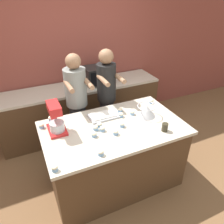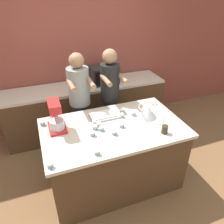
{
  "view_description": "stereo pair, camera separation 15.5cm",
  "coord_description": "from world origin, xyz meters",
  "px_view_note": "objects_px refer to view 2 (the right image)",
  "views": [
    {
      "loc": [
        -0.93,
        -1.99,
        2.44
      ],
      "look_at": [
        0.0,
        0.05,
        1.09
      ],
      "focal_mm": 35.0,
      "sensor_mm": 36.0,
      "label": 1
    },
    {
      "loc": [
        -0.79,
        -2.05,
        2.44
      ],
      "look_at": [
        0.0,
        0.05,
        1.09
      ],
      "focal_mm": 35.0,
      "sensor_mm": 36.0,
      "label": 2
    }
  ],
  "objects_px": {
    "person_right": "(110,99)",
    "cupcake_10": "(134,113)",
    "mixing_bowl": "(148,112)",
    "cupcake_1": "(52,116)",
    "cupcake_8": "(50,165)",
    "cupcake_12": "(114,132)",
    "cupcake_7": "(122,110)",
    "drinking_glass": "(165,129)",
    "person_left": "(80,105)",
    "cupcake_13": "(122,115)",
    "microwave_oven": "(104,75)",
    "cupcake_5": "(95,127)",
    "stand_mixer": "(56,117)",
    "cupcake_0": "(101,128)",
    "cupcake_2": "(42,123)",
    "cupcake_9": "(154,103)",
    "cupcake_11": "(122,125)",
    "cupcake_4": "(97,152)",
    "baking_tray": "(104,115)",
    "cupcake_6": "(93,134)",
    "cupcake_3": "(99,124)"
  },
  "relations": [
    {
      "from": "cupcake_4",
      "to": "cupcake_5",
      "type": "xyz_separation_m",
      "value": [
        0.11,
        0.43,
        0.0
      ]
    },
    {
      "from": "person_right",
      "to": "cupcake_7",
      "type": "relative_size",
      "value": 26.61
    },
    {
      "from": "stand_mixer",
      "to": "cupcake_0",
      "type": "distance_m",
      "value": 0.55
    },
    {
      "from": "mixing_bowl",
      "to": "cupcake_1",
      "type": "height_order",
      "value": "mixing_bowl"
    },
    {
      "from": "cupcake_1",
      "to": "cupcake_5",
      "type": "height_order",
      "value": "same"
    },
    {
      "from": "cupcake_1",
      "to": "cupcake_9",
      "type": "height_order",
      "value": "same"
    },
    {
      "from": "cupcake_2",
      "to": "cupcake_13",
      "type": "distance_m",
      "value": 1.0
    },
    {
      "from": "cupcake_8",
      "to": "cupcake_12",
      "type": "xyz_separation_m",
      "value": [
        0.76,
        0.27,
        0.0
      ]
    },
    {
      "from": "stand_mixer",
      "to": "cupcake_13",
      "type": "relative_size",
      "value": 5.94
    },
    {
      "from": "cupcake_1",
      "to": "cupcake_7",
      "type": "xyz_separation_m",
      "value": [
        0.9,
        -0.18,
        0.0
      ]
    },
    {
      "from": "baking_tray",
      "to": "cupcake_9",
      "type": "relative_size",
      "value": 5.98
    },
    {
      "from": "person_right",
      "to": "cupcake_0",
      "type": "height_order",
      "value": "person_right"
    },
    {
      "from": "cupcake_5",
      "to": "cupcake_9",
      "type": "bearing_deg",
      "value": 16.62
    },
    {
      "from": "drinking_glass",
      "to": "cupcake_4",
      "type": "height_order",
      "value": "drinking_glass"
    },
    {
      "from": "cupcake_4",
      "to": "cupcake_8",
      "type": "relative_size",
      "value": 1.0
    },
    {
      "from": "microwave_oven",
      "to": "cupcake_5",
      "type": "bearing_deg",
      "value": -113.07
    },
    {
      "from": "cupcake_0",
      "to": "cupcake_8",
      "type": "distance_m",
      "value": 0.76
    },
    {
      "from": "cupcake_7",
      "to": "cupcake_12",
      "type": "distance_m",
      "value": 0.51
    },
    {
      "from": "mixing_bowl",
      "to": "cupcake_5",
      "type": "xyz_separation_m",
      "value": [
        -0.72,
        -0.02,
        -0.05
      ]
    },
    {
      "from": "cupcake_12",
      "to": "cupcake_10",
      "type": "bearing_deg",
      "value": 38.12
    },
    {
      "from": "cupcake_3",
      "to": "person_left",
      "type": "bearing_deg",
      "value": 96.66
    },
    {
      "from": "cupcake_0",
      "to": "baking_tray",
      "type": "bearing_deg",
      "value": 65.28
    },
    {
      "from": "person_right",
      "to": "cupcake_2",
      "type": "distance_m",
      "value": 1.11
    },
    {
      "from": "stand_mixer",
      "to": "cupcake_1",
      "type": "bearing_deg",
      "value": 94.96
    },
    {
      "from": "cupcake_7",
      "to": "cupcake_10",
      "type": "relative_size",
      "value": 1.0
    },
    {
      "from": "person_right",
      "to": "cupcake_10",
      "type": "distance_m",
      "value": 0.61
    },
    {
      "from": "baking_tray",
      "to": "cupcake_12",
      "type": "relative_size",
      "value": 5.98
    },
    {
      "from": "stand_mixer",
      "to": "cupcake_9",
      "type": "bearing_deg",
      "value": 4.91
    },
    {
      "from": "mixing_bowl",
      "to": "person_right",
      "type": "bearing_deg",
      "value": 110.98
    },
    {
      "from": "cupcake_12",
      "to": "person_right",
      "type": "bearing_deg",
      "value": 73.03
    },
    {
      "from": "person_right",
      "to": "cupcake_2",
      "type": "height_order",
      "value": "person_right"
    },
    {
      "from": "person_left",
      "to": "cupcake_2",
      "type": "relative_size",
      "value": 26.5
    },
    {
      "from": "person_left",
      "to": "cupcake_0",
      "type": "distance_m",
      "value": 0.78
    },
    {
      "from": "cupcake_0",
      "to": "cupcake_9",
      "type": "distance_m",
      "value": 0.97
    },
    {
      "from": "cupcake_0",
      "to": "cupcake_2",
      "type": "height_order",
      "value": "same"
    },
    {
      "from": "cupcake_1",
      "to": "cupcake_9",
      "type": "distance_m",
      "value": 1.43
    },
    {
      "from": "cupcake_5",
      "to": "baking_tray",
      "type": "bearing_deg",
      "value": 49.97
    },
    {
      "from": "mixing_bowl",
      "to": "cupcake_13",
      "type": "height_order",
      "value": "mixing_bowl"
    },
    {
      "from": "cupcake_10",
      "to": "cupcake_13",
      "type": "distance_m",
      "value": 0.16
    },
    {
      "from": "cupcake_10",
      "to": "drinking_glass",
      "type": "bearing_deg",
      "value": -70.5
    },
    {
      "from": "cupcake_1",
      "to": "cupcake_10",
      "type": "distance_m",
      "value": 1.06
    },
    {
      "from": "cupcake_1",
      "to": "cupcake_8",
      "type": "relative_size",
      "value": 1.0
    },
    {
      "from": "stand_mixer",
      "to": "cupcake_4",
      "type": "distance_m",
      "value": 0.69
    },
    {
      "from": "person_right",
      "to": "cupcake_10",
      "type": "bearing_deg",
      "value": -79.08
    },
    {
      "from": "person_left",
      "to": "cupcake_13",
      "type": "xyz_separation_m",
      "value": [
        0.42,
        -0.58,
        0.07
      ]
    },
    {
      "from": "baking_tray",
      "to": "drinking_glass",
      "type": "distance_m",
      "value": 0.8
    },
    {
      "from": "microwave_oven",
      "to": "cupcake_11",
      "type": "bearing_deg",
      "value": -100.07
    },
    {
      "from": "cupcake_6",
      "to": "cupcake_10",
      "type": "xyz_separation_m",
      "value": [
        0.63,
        0.24,
        0.0
      ]
    },
    {
      "from": "cupcake_8",
      "to": "cupcake_13",
      "type": "xyz_separation_m",
      "value": [
        0.99,
        0.59,
        0.0
      ]
    },
    {
      "from": "cupcake_7",
      "to": "cupcake_3",
      "type": "bearing_deg",
      "value": -150.75
    }
  ]
}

